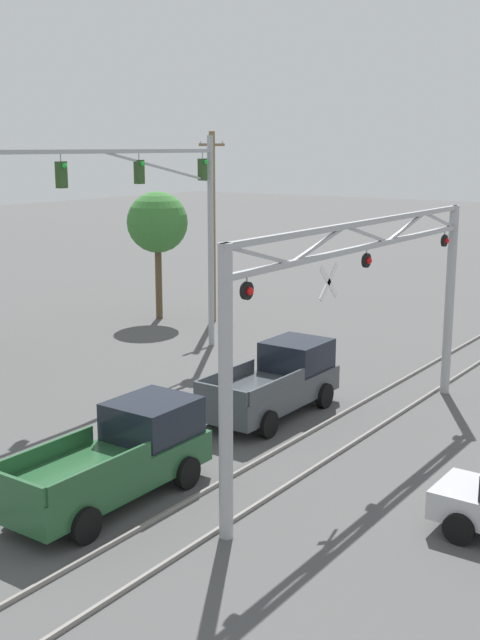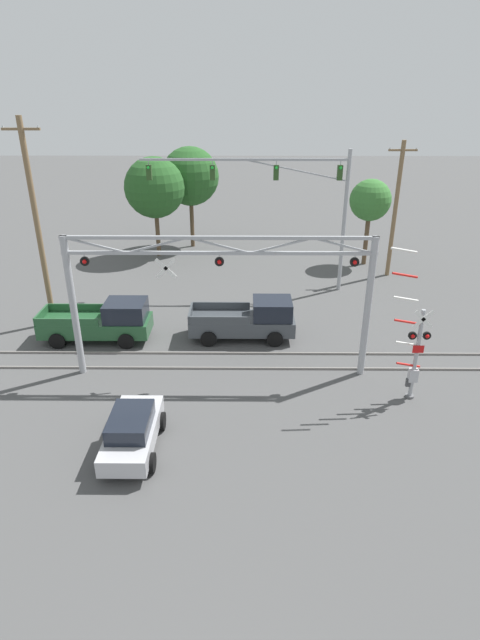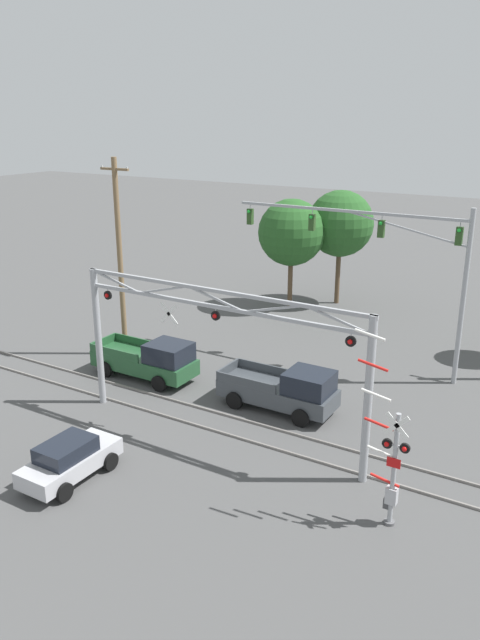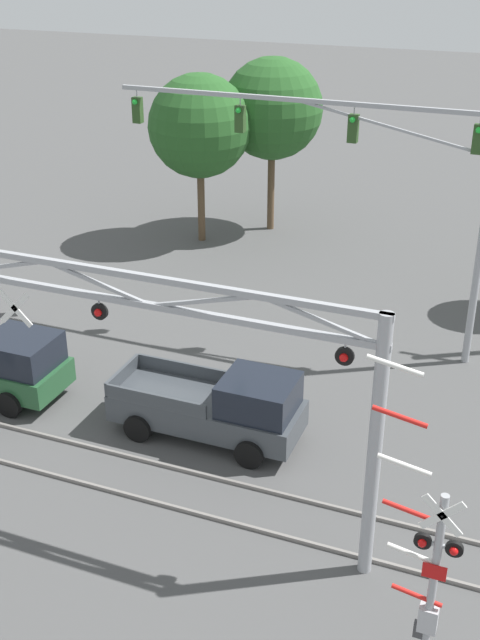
% 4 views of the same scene
% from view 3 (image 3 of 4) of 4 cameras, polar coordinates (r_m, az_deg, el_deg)
% --- Properties ---
extents(rail_track_near, '(80.00, 0.08, 0.10)m').
position_cam_3_polar(rail_track_near, '(26.18, -1.75, -10.24)').
color(rail_track_near, gray).
rests_on(rail_track_near, ground_plane).
extents(rail_track_far, '(80.00, 0.08, 0.10)m').
position_cam_3_polar(rail_track_far, '(27.26, -0.10, -9.00)').
color(rail_track_far, gray).
rests_on(rail_track_far, ground_plane).
extents(crossing_gantry, '(12.79, 0.31, 6.27)m').
position_cam_3_polar(crossing_gantry, '(24.28, -2.23, -2.05)').
color(crossing_gantry, '#9EA0A5').
rests_on(crossing_gantry, ground_plane).
extents(crossing_signal_mast, '(2.00, 0.35, 6.41)m').
position_cam_3_polar(crossing_signal_mast, '(20.57, 13.58, -12.76)').
color(crossing_signal_mast, '#9EA0A5').
rests_on(crossing_signal_mast, ground_plane).
extents(traffic_signal_span, '(12.21, 0.39, 8.56)m').
position_cam_3_polar(traffic_signal_span, '(31.37, 14.50, 5.73)').
color(traffic_signal_span, '#9EA0A5').
rests_on(traffic_signal_span, ground_plane).
extents(pickup_truck_lead, '(5.28, 2.19, 2.08)m').
position_cam_3_polar(pickup_truck_lead, '(27.71, 4.12, -6.39)').
color(pickup_truck_lead, '#3D4247').
rests_on(pickup_truck_lead, ground_plane).
extents(pickup_truck_following, '(5.45, 2.19, 2.08)m').
position_cam_3_polar(pickup_truck_following, '(31.20, -8.23, -3.62)').
color(pickup_truck_following, '#23512D').
rests_on(pickup_truck_following, ground_plane).
extents(sedan_waiting, '(1.86, 3.83, 1.53)m').
position_cam_3_polar(sedan_waiting, '(23.72, -15.32, -12.19)').
color(sedan_waiting, '#B7B7BC').
rests_on(sedan_waiting, ground_plane).
extents(utility_pole_left, '(1.80, 0.28, 10.53)m').
position_cam_3_polar(utility_pole_left, '(33.40, -10.92, 5.65)').
color(utility_pole_left, brown).
rests_on(utility_pole_left, ground_plane).
extents(background_tree_far_left_verge, '(4.40, 4.40, 7.34)m').
position_cam_3_polar(background_tree_far_left_verge, '(41.51, 4.72, 7.97)').
color(background_tree_far_left_verge, brown).
rests_on(background_tree_far_left_verge, ground_plane).
extents(background_tree_far_right_verge, '(4.45, 4.45, 7.78)m').
position_cam_3_polar(background_tree_far_right_verge, '(42.80, 9.16, 8.68)').
color(background_tree_far_right_verge, brown).
rests_on(background_tree_far_right_verge, ground_plane).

